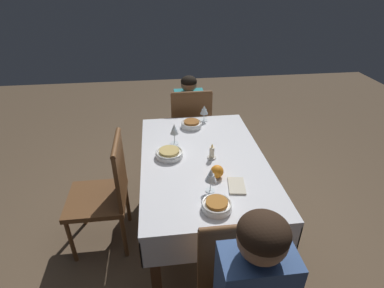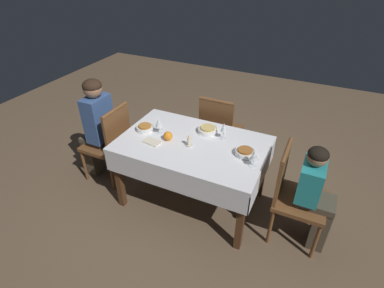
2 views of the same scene
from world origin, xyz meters
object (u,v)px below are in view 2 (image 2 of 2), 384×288
at_px(wine_glass_north, 224,128).
at_px(chair_north, 219,128).
at_px(chair_west, 110,141).
at_px(orange_fruit, 168,136).
at_px(bowl_east, 245,152).
at_px(bowl_north, 208,129).
at_px(napkin_red_folded, 152,142).
at_px(chair_east, 293,192).
at_px(person_adult_denim, 96,124).
at_px(wine_glass_east, 254,156).
at_px(candle_centerpiece, 189,142).
at_px(person_child_teal, 316,194).
at_px(dining_table, 192,150).
at_px(bowl_west, 145,128).
at_px(wine_glass_west, 159,123).

bearing_deg(wine_glass_north, chair_north, 113.58).
relative_size(chair_west, orange_fruit, 10.65).
bearing_deg(bowl_east, bowl_north, 154.17).
bearing_deg(napkin_red_folded, chair_east, 6.03).
xyz_separation_m(chair_west, person_adult_denim, (-0.16, -0.00, 0.17)).
height_order(chair_east, orange_fruit, chair_east).
bearing_deg(bowl_east, chair_east, -5.28).
relative_size(wine_glass_east, bowl_north, 0.72).
relative_size(chair_west, napkin_red_folded, 5.14).
height_order(chair_east, candle_centerpiece, chair_east).
xyz_separation_m(person_child_teal, orange_fruit, (-1.39, -0.04, 0.23)).
bearing_deg(orange_fruit, person_adult_denim, 178.98).
height_order(dining_table, bowl_west, bowl_west).
xyz_separation_m(chair_west, napkin_red_folded, (0.63, -0.12, 0.23)).
bearing_deg(orange_fruit, chair_west, 178.76).
height_order(person_child_teal, wine_glass_east, person_child_teal).
bearing_deg(bowl_east, orange_fruit, -173.84).
xyz_separation_m(chair_east, napkin_red_folded, (-1.33, -0.14, 0.23)).
xyz_separation_m(person_child_teal, bowl_west, (-1.69, 0.02, 0.21)).
xyz_separation_m(person_adult_denim, bowl_east, (1.64, 0.06, 0.08)).
bearing_deg(dining_table, bowl_north, 77.70).
bearing_deg(bowl_east, candle_centerpiece, -170.45).
distance_m(chair_east, bowl_east, 0.54).
bearing_deg(napkin_red_folded, candle_centerpiece, 15.97).
xyz_separation_m(person_adult_denim, candle_centerpiece, (1.13, -0.02, 0.09)).
height_order(wine_glass_east, napkin_red_folded, wine_glass_east).
xyz_separation_m(bowl_west, candle_centerpiece, (0.53, -0.07, 0.01)).
relative_size(bowl_west, bowl_north, 0.87).
height_order(wine_glass_north, orange_fruit, wine_glass_north).
bearing_deg(bowl_north, dining_table, -102.30).
relative_size(bowl_north, orange_fruit, 2.34).
relative_size(person_child_teal, napkin_red_folded, 5.55).
bearing_deg(napkin_red_folded, person_child_teal, 5.34).
xyz_separation_m(bowl_east, bowl_north, (-0.45, 0.22, -0.00)).
height_order(wine_glass_west, bowl_east, wine_glass_west).
bearing_deg(bowl_west, wine_glass_north, 13.52).
height_order(chair_east, wine_glass_north, chair_east).
bearing_deg(wine_glass_west, wine_glass_east, -6.72).
bearing_deg(chair_north, person_adult_denim, 33.93).
height_order(chair_west, wine_glass_north, chair_west).
distance_m(dining_table, wine_glass_west, 0.42).
height_order(person_adult_denim, bowl_west, person_adult_denim).
bearing_deg(napkin_red_folded, orange_fruit, 41.92).
distance_m(chair_north, candle_centerpiece, 0.83).
bearing_deg(chair_east, orange_fruit, 91.69).
distance_m(bowl_west, wine_glass_north, 0.80).
bearing_deg(bowl_west, chair_east, -0.95).
bearing_deg(chair_north, chair_west, 37.97).
height_order(chair_west, person_adult_denim, person_adult_denim).
height_order(chair_west, wine_glass_east, chair_west).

